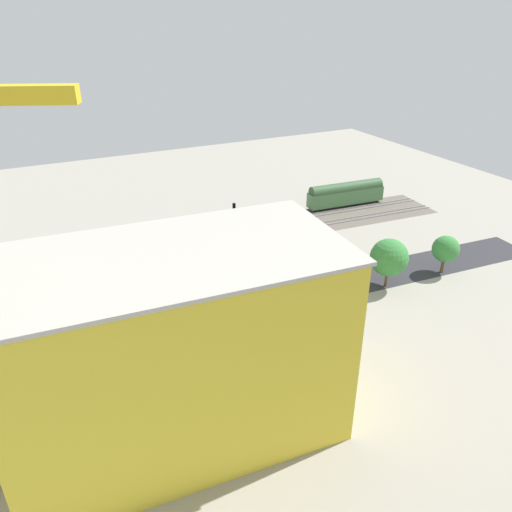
% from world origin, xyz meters
% --- Properties ---
extents(ground_plane, '(189.19, 189.19, 0.00)m').
position_xyz_m(ground_plane, '(0.00, 0.00, 0.00)').
color(ground_plane, '#9E998C').
rests_on(ground_plane, ground).
extents(rail_bed, '(118.88, 21.53, 0.01)m').
position_xyz_m(rail_bed, '(0.00, -22.40, 0.00)').
color(rail_bed, '#665E54').
rests_on(rail_bed, ground).
extents(street_asphalt, '(118.58, 17.22, 0.01)m').
position_xyz_m(street_asphalt, '(0.00, 4.29, 0.00)').
color(street_asphalt, '#2D2D33').
rests_on(street_asphalt, ground).
extents(track_rails, '(117.96, 15.12, 0.12)m').
position_xyz_m(track_rails, '(0.00, -22.40, 0.18)').
color(track_rails, '#9E9EA8').
rests_on(track_rails, ground).
extents(platform_canopy_near, '(64.38, 9.92, 4.44)m').
position_xyz_m(platform_canopy_near, '(10.44, -14.94, 4.25)').
color(platform_canopy_near, '#B73328').
rests_on(platform_canopy_near, ground).
extents(platform_canopy_far, '(58.52, 9.09, 4.28)m').
position_xyz_m(platform_canopy_far, '(6.49, -21.45, 4.06)').
color(platform_canopy_far, '#B73328').
rests_on(platform_canopy_far, ground).
extents(locomotive, '(15.66, 3.90, 5.23)m').
position_xyz_m(locomotive, '(-18.82, -25.06, 1.85)').
color(locomotive, black).
rests_on(locomotive, ground).
extents(passenger_coach, '(19.61, 4.42, 5.82)m').
position_xyz_m(passenger_coach, '(-41.64, -25.05, 3.04)').
color(passenger_coach, black).
rests_on(passenger_coach, ground).
extents(parked_car_0, '(4.46, 2.14, 1.59)m').
position_xyz_m(parked_car_0, '(-19.74, 1.24, 0.71)').
color(parked_car_0, black).
rests_on(parked_car_0, ground).
extents(parked_car_1, '(4.35, 2.13, 1.72)m').
position_xyz_m(parked_car_1, '(-11.14, 0.75, 0.76)').
color(parked_car_1, black).
rests_on(parked_car_1, ground).
extents(parked_car_2, '(4.37, 2.23, 1.67)m').
position_xyz_m(parked_car_2, '(-2.79, 0.43, 0.75)').
color(parked_car_2, black).
rests_on(parked_car_2, ground).
extents(parked_car_3, '(4.25, 2.25, 1.55)m').
position_xyz_m(parked_car_3, '(5.39, 0.99, 0.69)').
color(parked_car_3, black).
rests_on(parked_car_3, ground).
extents(construction_building, '(34.10, 18.84, 21.63)m').
position_xyz_m(construction_building, '(15.84, 24.85, 10.81)').
color(construction_building, yellow).
rests_on(construction_building, ground).
extents(construction_roof_slab, '(34.74, 19.48, 0.40)m').
position_xyz_m(construction_roof_slab, '(15.84, 24.85, 21.83)').
color(construction_roof_slab, '#B7B2A8').
rests_on(construction_roof_slab, construction_building).
extents(box_truck_0, '(9.56, 3.53, 3.64)m').
position_xyz_m(box_truck_0, '(17.46, 11.44, 1.76)').
color(box_truck_0, black).
rests_on(box_truck_0, ground).
extents(box_truck_1, '(10.45, 3.18, 3.69)m').
position_xyz_m(box_truck_1, '(8.71, 11.30, 1.80)').
color(box_truck_1, black).
rests_on(box_truck_1, ground).
extents(box_truck_2, '(9.01, 3.21, 3.27)m').
position_xyz_m(box_truck_2, '(27.59, 10.72, 1.60)').
color(box_truck_2, black).
rests_on(box_truck_2, ground).
extents(street_tree_0, '(6.36, 6.36, 8.65)m').
position_xyz_m(street_tree_0, '(-25.20, 9.67, 5.46)').
color(street_tree_0, brown).
rests_on(street_tree_0, ground).
extents(street_tree_1, '(4.73, 4.73, 6.99)m').
position_xyz_m(street_tree_1, '(-37.52, 10.21, 4.60)').
color(street_tree_1, brown).
rests_on(street_tree_1, ground).
extents(street_tree_2, '(6.39, 6.39, 8.98)m').
position_xyz_m(street_tree_2, '(21.39, 9.23, 5.77)').
color(street_tree_2, brown).
rests_on(street_tree_2, ground).
extents(traffic_light, '(0.50, 0.36, 6.27)m').
position_xyz_m(traffic_light, '(1.64, 0.03, 4.17)').
color(traffic_light, '#333333').
rests_on(traffic_light, ground).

